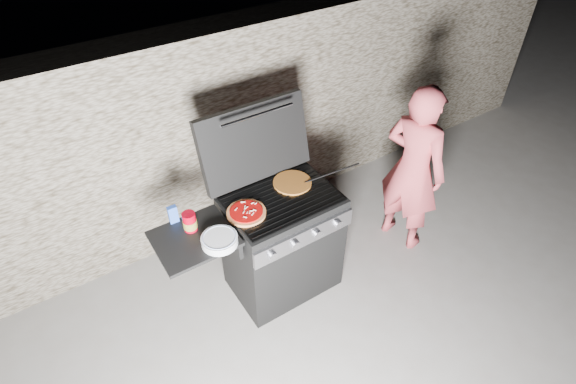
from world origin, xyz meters
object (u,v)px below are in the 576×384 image
gas_grill (254,257)px  sauce_jar (190,221)px  person (413,170)px  pizza_topped (246,212)px

gas_grill → sauce_jar: (-0.40, 0.08, 0.51)m
sauce_jar → person: 1.86m
pizza_topped → sauce_jar: bearing=168.0°
gas_grill → person: 1.47m
gas_grill → sauce_jar: sauce_jar is taller
gas_grill → pizza_topped: pizza_topped is taller
pizza_topped → person: person is taller
pizza_topped → person: 1.48m
gas_grill → sauce_jar: bearing=168.9°
sauce_jar → person: bearing=-6.4°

